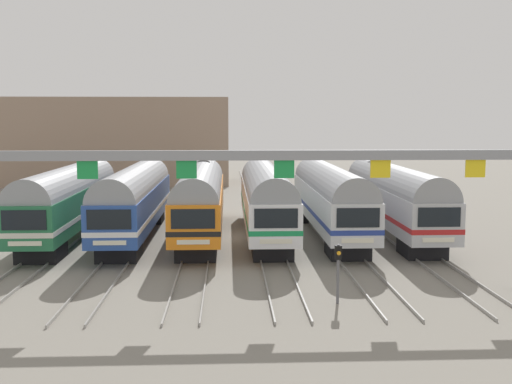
{
  "coord_description": "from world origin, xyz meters",
  "views": [
    {
      "loc": [
        -0.33,
        -40.77,
        7.85
      ],
      "look_at": [
        1.52,
        0.12,
        3.0
      ],
      "focal_mm": 43.43,
      "sensor_mm": 36.0,
      "label": 1
    }
  ],
  "objects_px": {
    "commuter_train_stainless": "(394,196)",
    "yard_signal_mast": "(338,262)",
    "commuter_train_orange": "(201,197)",
    "commuter_train_white": "(266,197)",
    "commuter_train_silver": "(330,196)",
    "commuter_train_green": "(69,198)",
    "commuter_train_blue": "(135,198)",
    "catenary_gantry": "(236,175)"
  },
  "relations": [
    {
      "from": "commuter_train_stainless",
      "to": "yard_signal_mast",
      "type": "xyz_separation_m",
      "value": [
        -6.48,
        -15.27,
        -0.88
      ]
    },
    {
      "from": "commuter_train_orange",
      "to": "commuter_train_white",
      "type": "distance_m",
      "value": 4.32
    },
    {
      "from": "commuter_train_orange",
      "to": "commuter_train_silver",
      "type": "distance_m",
      "value": 8.63
    },
    {
      "from": "commuter_train_white",
      "to": "commuter_train_stainless",
      "type": "distance_m",
      "value": 8.63
    },
    {
      "from": "commuter_train_green",
      "to": "commuter_train_orange",
      "type": "distance_m",
      "value": 8.63
    },
    {
      "from": "commuter_train_blue",
      "to": "commuter_train_silver",
      "type": "relative_size",
      "value": 1.0
    },
    {
      "from": "commuter_train_silver",
      "to": "commuter_train_green",
      "type": "bearing_deg",
      "value": 180.0
    },
    {
      "from": "commuter_train_silver",
      "to": "commuter_train_orange",
      "type": "bearing_deg",
      "value": 179.97
    },
    {
      "from": "commuter_train_green",
      "to": "commuter_train_silver",
      "type": "distance_m",
      "value": 17.27
    },
    {
      "from": "commuter_train_blue",
      "to": "commuter_train_stainless",
      "type": "height_order",
      "value": "commuter_train_stainless"
    },
    {
      "from": "commuter_train_stainless",
      "to": "yard_signal_mast",
      "type": "height_order",
      "value": "commuter_train_stainless"
    },
    {
      "from": "commuter_train_blue",
      "to": "commuter_train_stainless",
      "type": "xyz_separation_m",
      "value": [
        17.27,
        0.0,
        0.0
      ]
    },
    {
      "from": "commuter_train_stainless",
      "to": "commuter_train_white",
      "type": "bearing_deg",
      "value": -179.97
    },
    {
      "from": "commuter_train_silver",
      "to": "yard_signal_mast",
      "type": "height_order",
      "value": "commuter_train_silver"
    },
    {
      "from": "catenary_gantry",
      "to": "yard_signal_mast",
      "type": "height_order",
      "value": "catenary_gantry"
    },
    {
      "from": "commuter_train_green",
      "to": "yard_signal_mast",
      "type": "xyz_separation_m",
      "value": [
        15.11,
        -15.27,
        -0.88
      ]
    },
    {
      "from": "commuter_train_white",
      "to": "commuter_train_stainless",
      "type": "xyz_separation_m",
      "value": [
        8.63,
        0.0,
        0.0
      ]
    },
    {
      "from": "commuter_train_blue",
      "to": "catenary_gantry",
      "type": "relative_size",
      "value": 0.67
    },
    {
      "from": "commuter_train_blue",
      "to": "catenary_gantry",
      "type": "xyz_separation_m",
      "value": [
        6.48,
        -13.49,
        2.69
      ]
    },
    {
      "from": "commuter_train_green",
      "to": "commuter_train_silver",
      "type": "xyz_separation_m",
      "value": [
        17.27,
        0.0,
        0.0
      ]
    },
    {
      "from": "commuter_train_white",
      "to": "commuter_train_orange",
      "type": "bearing_deg",
      "value": 179.94
    },
    {
      "from": "yard_signal_mast",
      "to": "commuter_train_blue",
      "type": "bearing_deg",
      "value": 125.25
    },
    {
      "from": "commuter_train_green",
      "to": "commuter_train_white",
      "type": "bearing_deg",
      "value": 0.0
    },
    {
      "from": "commuter_train_green",
      "to": "commuter_train_blue",
      "type": "relative_size",
      "value": 1.0
    },
    {
      "from": "commuter_train_green",
      "to": "commuter_train_silver",
      "type": "relative_size",
      "value": 1.0
    },
    {
      "from": "commuter_train_green",
      "to": "commuter_train_white",
      "type": "relative_size",
      "value": 1.0
    },
    {
      "from": "commuter_train_blue",
      "to": "catenary_gantry",
      "type": "height_order",
      "value": "catenary_gantry"
    },
    {
      "from": "commuter_train_blue",
      "to": "catenary_gantry",
      "type": "bearing_deg",
      "value": -64.37
    },
    {
      "from": "commuter_train_white",
      "to": "yard_signal_mast",
      "type": "bearing_deg",
      "value": -81.95
    },
    {
      "from": "commuter_train_orange",
      "to": "yard_signal_mast",
      "type": "distance_m",
      "value": 16.61
    },
    {
      "from": "commuter_train_green",
      "to": "commuter_train_blue",
      "type": "bearing_deg",
      "value": 0.0
    },
    {
      "from": "catenary_gantry",
      "to": "yard_signal_mast",
      "type": "distance_m",
      "value": 5.87
    },
    {
      "from": "commuter_train_orange",
      "to": "yard_signal_mast",
      "type": "xyz_separation_m",
      "value": [
        6.48,
        -15.27,
        -0.88
      ]
    },
    {
      "from": "commuter_train_blue",
      "to": "commuter_train_white",
      "type": "bearing_deg",
      "value": 0.0
    },
    {
      "from": "commuter_train_blue",
      "to": "yard_signal_mast",
      "type": "relative_size",
      "value": 7.0
    },
    {
      "from": "commuter_train_white",
      "to": "commuter_train_blue",
      "type": "bearing_deg",
      "value": 180.0
    },
    {
      "from": "commuter_train_orange",
      "to": "commuter_train_stainless",
      "type": "height_order",
      "value": "same"
    },
    {
      "from": "yard_signal_mast",
      "to": "commuter_train_green",
      "type": "bearing_deg",
      "value": 134.7
    },
    {
      "from": "catenary_gantry",
      "to": "commuter_train_green",
      "type": "bearing_deg",
      "value": 128.65
    },
    {
      "from": "commuter_train_orange",
      "to": "catenary_gantry",
      "type": "xyz_separation_m",
      "value": [
        2.16,
        -13.5,
        2.69
      ]
    },
    {
      "from": "commuter_train_orange",
      "to": "commuter_train_silver",
      "type": "relative_size",
      "value": 1.0
    },
    {
      "from": "commuter_train_stainless",
      "to": "commuter_train_blue",
      "type": "bearing_deg",
      "value": -179.99
    }
  ]
}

